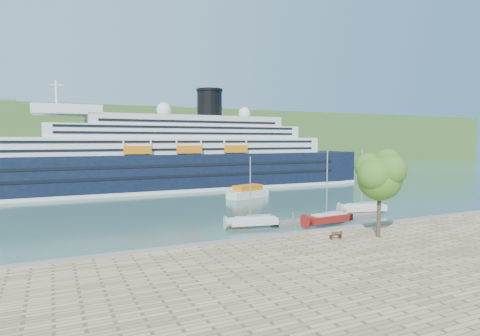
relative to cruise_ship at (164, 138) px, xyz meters
name	(u,v)px	position (x,y,z in m)	size (l,w,h in m)	color
ground	(339,238)	(6.48, -50.93, -11.28)	(400.00, 400.00, 0.00)	#2E524A
far_hillside	(124,138)	(6.48, 94.07, 0.72)	(400.00, 50.00, 24.00)	#396327
quay_coping	(340,228)	(6.48, -51.13, -10.13)	(220.00, 0.50, 0.30)	slate
cruise_ship	(164,138)	(0.00, 0.00, 0.00)	(100.44, 14.63, 22.56)	black
park_bench	(336,235)	(3.16, -54.41, -9.85)	(1.34, 0.55, 0.86)	#4F2816
promenade_tree	(379,190)	(7.69, -55.58, -5.41)	(5.88, 5.88, 9.74)	#366119
floating_pontoon	(328,219)	(11.62, -42.25, -11.09)	(16.99, 2.08, 0.38)	slate
sailboat_white_near	(254,194)	(0.11, -42.43, -7.04)	(6.57, 1.82, 8.48)	silver
sailboat_red	(330,190)	(9.56, -45.21, -6.71)	(7.07, 1.96, 9.13)	maroon
sailboat_white_far	(365,183)	(19.28, -40.90, -6.71)	(7.07, 1.97, 9.14)	silver
tender_launch	(248,191)	(11.16, -18.48, -10.08)	(8.69, 2.97, 2.40)	orange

